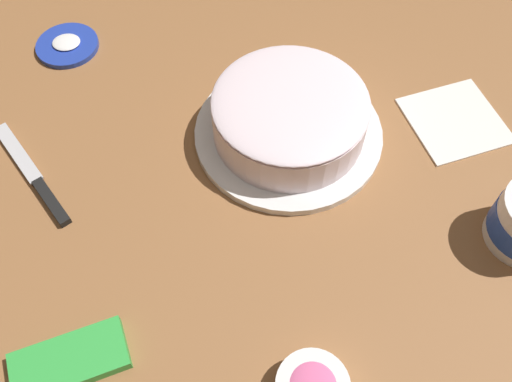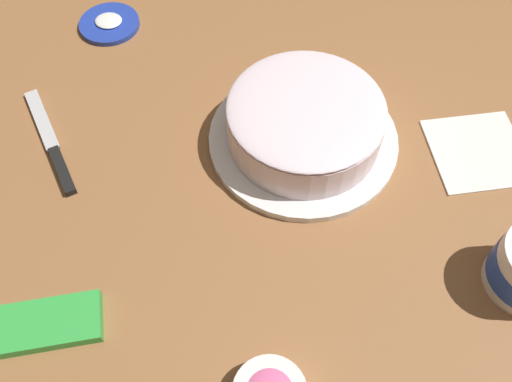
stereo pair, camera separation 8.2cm
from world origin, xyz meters
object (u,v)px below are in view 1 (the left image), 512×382
Objects in this scene: candy_box_lower at (70,361)px; paper_napkin at (456,120)px; spreading_knife at (38,181)px; frosting_tub_lid at (68,45)px; frosted_cake at (290,118)px.

candy_box_lower reaches higher than paper_napkin.
paper_napkin is at bearing 10.51° from spreading_knife.
frosting_tub_lid is 0.78× the size of candy_box_lower.
frosted_cake is 0.48m from candy_box_lower.
frosted_cake is 0.41m from spreading_knife.
paper_napkin is at bearing 14.41° from candy_box_lower.
frosted_cake is at bearing 31.22° from candy_box_lower.
frosted_cake is 2.11× the size of candy_box_lower.
spreading_knife reaches higher than paper_napkin.
frosting_tub_lid is (-0.40, 0.21, -0.04)m from frosted_cake.
spreading_knife is at bearing -166.57° from frosted_cake.
frosted_cake reaches higher than frosting_tub_lid.
paper_napkin is (0.68, 0.13, -0.00)m from spreading_knife.
spreading_knife is 1.32× the size of paper_napkin.
paper_napkin is at bearing 6.35° from frosted_cake.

